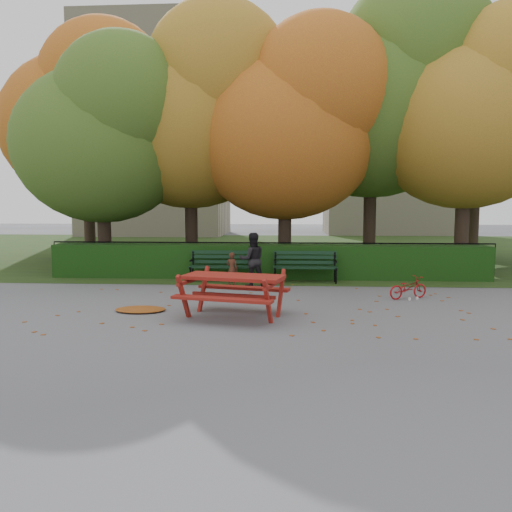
# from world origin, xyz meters

# --- Properties ---
(ground) EXTENTS (90.00, 90.00, 0.00)m
(ground) POSITION_xyz_m (0.00, 0.00, 0.00)
(ground) COLOR slate
(ground) RESTS_ON ground
(grass_strip) EXTENTS (90.00, 90.00, 0.00)m
(grass_strip) POSITION_xyz_m (0.00, 14.00, 0.01)
(grass_strip) COLOR #1E3415
(grass_strip) RESTS_ON ground
(building_left) EXTENTS (10.00, 7.00, 15.00)m
(building_left) POSITION_xyz_m (-9.00, 26.00, 7.50)
(building_left) COLOR beige
(building_left) RESTS_ON ground
(building_right) EXTENTS (9.00, 6.00, 12.00)m
(building_right) POSITION_xyz_m (8.00, 28.00, 6.00)
(building_right) COLOR beige
(building_right) RESTS_ON ground
(hedge) EXTENTS (13.00, 0.90, 1.00)m
(hedge) POSITION_xyz_m (0.00, 4.50, 0.50)
(hedge) COLOR black
(hedge) RESTS_ON ground
(iron_fence) EXTENTS (14.00, 0.04, 1.02)m
(iron_fence) POSITION_xyz_m (0.00, 5.30, 0.54)
(iron_fence) COLOR black
(iron_fence) RESTS_ON ground
(tree_a) EXTENTS (5.88, 5.60, 7.48)m
(tree_a) POSITION_xyz_m (-5.19, 5.58, 4.52)
(tree_a) COLOR black
(tree_a) RESTS_ON ground
(tree_b) EXTENTS (6.72, 6.40, 8.79)m
(tree_b) POSITION_xyz_m (-2.44, 6.75, 5.40)
(tree_b) COLOR black
(tree_b) RESTS_ON ground
(tree_c) EXTENTS (6.30, 6.00, 8.00)m
(tree_c) POSITION_xyz_m (0.83, 5.96, 4.82)
(tree_c) COLOR black
(tree_c) RESTS_ON ground
(tree_d) EXTENTS (7.14, 6.80, 9.58)m
(tree_d) POSITION_xyz_m (3.88, 7.23, 5.98)
(tree_d) COLOR black
(tree_d) RESTS_ON ground
(tree_e) EXTENTS (6.09, 5.80, 8.16)m
(tree_e) POSITION_xyz_m (6.52, 5.77, 5.08)
(tree_e) COLOR black
(tree_e) RESTS_ON ground
(tree_f) EXTENTS (6.93, 6.60, 9.19)m
(tree_f) POSITION_xyz_m (-7.13, 9.24, 5.69)
(tree_f) COLOR black
(tree_f) RESTS_ON ground
(tree_g) EXTENTS (6.30, 6.00, 8.55)m
(tree_g) POSITION_xyz_m (8.33, 9.76, 5.37)
(tree_g) COLOR black
(tree_g) RESTS_ON ground
(bench_left) EXTENTS (1.80, 0.57, 0.88)m
(bench_left) POSITION_xyz_m (-1.30, 3.70, 0.52)
(bench_left) COLOR black
(bench_left) RESTS_ON ground
(bench_right) EXTENTS (1.80, 0.57, 0.88)m
(bench_right) POSITION_xyz_m (1.10, 3.70, 0.52)
(bench_right) COLOR black
(bench_right) RESTS_ON ground
(picnic_table) EXTENTS (2.25, 1.97, 0.95)m
(picnic_table) POSITION_xyz_m (-0.47, -0.82, 0.65)
(picnic_table) COLOR maroon
(picnic_table) RESTS_ON ground
(leaf_pile) EXTENTS (1.24, 1.05, 0.07)m
(leaf_pile) POSITION_xyz_m (-2.46, -0.40, 0.04)
(leaf_pile) COLOR brown
(leaf_pile) RESTS_ON ground
(leaf_scatter) EXTENTS (9.00, 5.70, 0.01)m
(leaf_scatter) POSITION_xyz_m (0.00, 0.30, 0.01)
(leaf_scatter) COLOR brown
(leaf_scatter) RESTS_ON ground
(child) EXTENTS (0.39, 0.32, 0.92)m
(child) POSITION_xyz_m (-0.91, 2.96, 0.46)
(child) COLOR #442115
(child) RESTS_ON ground
(adult) EXTENTS (0.83, 0.72, 1.46)m
(adult) POSITION_xyz_m (-0.35, 2.90, 0.73)
(adult) COLOR black
(adult) RESTS_ON ground
(bicycle) EXTENTS (1.07, 0.74, 0.53)m
(bicycle) POSITION_xyz_m (3.43, 1.32, 0.27)
(bicycle) COLOR maroon
(bicycle) RESTS_ON ground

